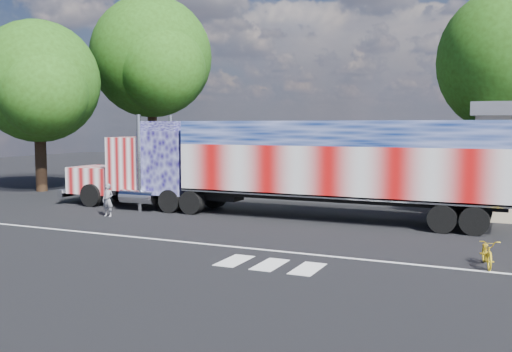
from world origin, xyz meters
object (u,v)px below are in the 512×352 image
at_px(semi_truck, 280,164).
at_px(coach_bus, 255,163).
at_px(woman, 108,200).
at_px(bicycle, 487,252).
at_px(tree_w_a, 39,82).
at_px(tree_nw_a, 152,58).

distance_m(semi_truck, coach_bus, 9.05).
bearing_deg(woman, bicycle, -11.37).
relative_size(semi_truck, coach_bus, 1.79).
bearing_deg(coach_bus, bicycle, -44.98).
height_order(bicycle, tree_w_a, tree_w_a).
xyz_separation_m(bicycle, tree_nw_a, (-24.49, 18.45, 8.83)).
distance_m(coach_bus, bicycle, 19.72).
bearing_deg(semi_truck, woman, -154.58).
bearing_deg(coach_bus, semi_truck, -58.30).
distance_m(bicycle, tree_w_a, 28.84).
xyz_separation_m(bicycle, tree_w_a, (-26.58, 9.16, 6.43)).
bearing_deg(semi_truck, bicycle, -34.15).
bearing_deg(bicycle, woman, 159.54).
bearing_deg(semi_truck, tree_nw_a, 141.39).
xyz_separation_m(semi_truck, woman, (-7.13, -3.39, -1.66)).
height_order(bicycle, tree_nw_a, tree_nw_a).
bearing_deg(semi_truck, tree_w_a, 170.40).
height_order(semi_truck, tree_w_a, tree_w_a).
distance_m(semi_truck, bicycle, 11.25).
xyz_separation_m(semi_truck, coach_bus, (-4.75, 7.69, -0.56)).
bearing_deg(tree_nw_a, woman, -62.34).
relative_size(coach_bus, tree_w_a, 1.15).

